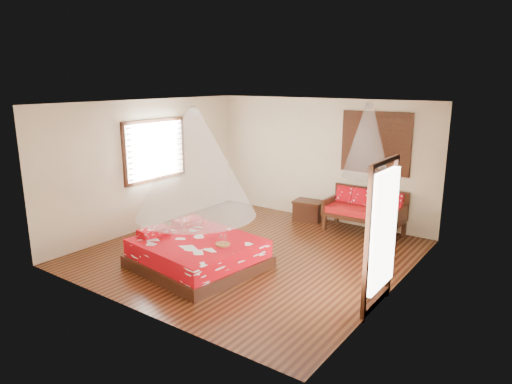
{
  "coord_description": "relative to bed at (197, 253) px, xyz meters",
  "views": [
    {
      "loc": [
        4.83,
        -6.57,
        3.21
      ],
      "look_at": [
        0.0,
        0.19,
        1.15
      ],
      "focal_mm": 32.0,
      "sensor_mm": 36.0,
      "label": 1
    }
  ],
  "objects": [
    {
      "name": "mosquito_net_daybed",
      "position": [
        1.67,
        3.33,
        1.75
      ],
      "size": [
        0.97,
        0.97,
        1.5
      ],
      "primitive_type": "cone",
      "color": "white",
      "rests_on": "ceiling"
    },
    {
      "name": "window_left",
      "position": [
        -2.35,
        1.28,
        1.45
      ],
      "size": [
        0.1,
        1.74,
        1.34
      ],
      "color": "black",
      "rests_on": "wall_left"
    },
    {
      "name": "mosquito_net_main",
      "position": [
        0.02,
        -0.0,
        1.6
      ],
      "size": [
        2.03,
        2.03,
        1.8
      ],
      "primitive_type": "cone",
      "color": "white",
      "rests_on": "ceiling"
    },
    {
      "name": "room",
      "position": [
        0.36,
        1.08,
        1.15
      ],
      "size": [
        5.54,
        5.54,
        2.84
      ],
      "color": "black",
      "rests_on": "ground"
    },
    {
      "name": "daybed",
      "position": [
        1.67,
        3.45,
        0.27
      ],
      "size": [
        1.66,
        0.74,
        0.94
      ],
      "color": "black",
      "rests_on": "floor"
    },
    {
      "name": "bed",
      "position": [
        0.0,
        0.0,
        0.0
      ],
      "size": [
        2.27,
        2.1,
        0.64
      ],
      "rotation": [
        0.0,
        0.0,
        -0.14
      ],
      "color": "black",
      "rests_on": "floor"
    },
    {
      "name": "wine_tray",
      "position": [
        0.55,
        0.05,
        0.3
      ],
      "size": [
        0.25,
        0.25,
        0.2
      ],
      "rotation": [
        0.0,
        0.0,
        0.42
      ],
      "color": "brown",
      "rests_on": "bed"
    },
    {
      "name": "glazed_door",
      "position": [
        3.08,
        0.48,
        0.82
      ],
      "size": [
        0.08,
        1.02,
        2.16
      ],
      "color": "black",
      "rests_on": "floor"
    },
    {
      "name": "storage_chest",
      "position": [
        0.26,
        3.53,
        -0.01
      ],
      "size": [
        0.73,
        0.57,
        0.47
      ],
      "rotation": [
        0.0,
        0.0,
        0.12
      ],
      "color": "black",
      "rests_on": "floor"
    },
    {
      "name": "shutter_panel",
      "position": [
        1.67,
        3.79,
        1.65
      ],
      "size": [
        1.52,
        0.06,
        1.32
      ],
      "color": "black",
      "rests_on": "wall_back"
    }
  ]
}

